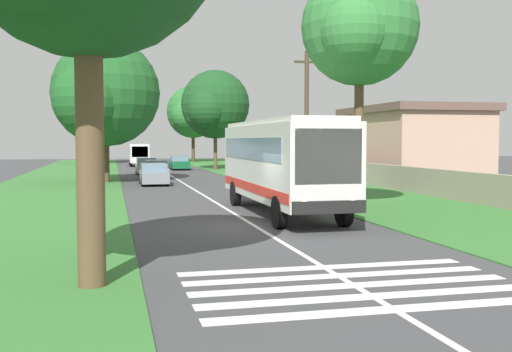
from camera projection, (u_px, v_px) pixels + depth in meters
The scene contains 20 objects.
ground at pixel (257, 227), 20.65m from camera, with size 160.00×160.00×0.00m, color #424244.
grass_verge_left at pixel (48, 194), 33.33m from camera, with size 120.00×8.00×0.04m, color #387533.
grass_verge_right at pixel (330, 188), 37.11m from camera, with size 120.00×8.00×0.04m, color #387533.
centre_line at pixel (197, 191), 35.22m from camera, with size 110.00×0.16×0.01m, color silver.
coach_bus at pixel (281, 160), 24.22m from camera, with size 11.16×2.62×3.73m.
zebra_crossing at pixel (354, 285), 12.34m from camera, with size 4.05×6.80×0.01m.
trailing_car_0 at pixel (154, 175), 40.29m from camera, with size 4.30×1.78×1.43m.
trailing_car_1 at pixel (156, 170), 46.77m from camera, with size 4.30×1.78×1.43m.
trailing_car_2 at pixel (146, 166), 53.31m from camera, with size 4.30×1.78×1.43m.
trailing_car_3 at pixel (179, 163), 61.15m from camera, with size 4.30×1.78×1.43m.
trailing_minibus_0 at pixel (139, 153), 69.80m from camera, with size 6.00×2.14×2.53m.
roadside_tree_left_0 at pixel (102, 118), 78.48m from camera, with size 8.50×7.03×9.47m.
roadside_tree_left_2 at pixel (103, 95), 41.86m from camera, with size 8.83×7.44×9.93m.
roadside_tree_right_0 at pixel (214, 106), 60.87m from camera, with size 7.96×6.87×9.94m.
roadside_tree_right_1 at pixel (356, 31), 25.11m from camera, with size 5.67×4.84×10.01m.
roadside_tree_right_2 at pixel (192, 113), 82.32m from camera, with size 8.53×7.08×10.30m.
utility_pole at pixel (307, 120), 32.97m from camera, with size 0.24×1.40×7.75m.
roadside_wall at pixel (351, 172), 42.70m from camera, with size 70.00×0.40×1.43m, color #9E937F.
roadside_building at pixel (412, 143), 44.54m from camera, with size 11.31×7.62×5.43m.
pedestrian at pixel (87, 225), 14.60m from camera, with size 0.34×0.34×1.69m.
Camera 1 is at (-19.95, 4.75, 2.95)m, focal length 42.57 mm.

